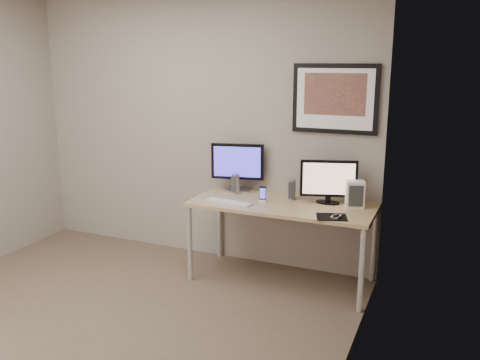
{
  "coord_description": "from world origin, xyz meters",
  "views": [
    {
      "loc": [
        2.33,
        -2.72,
        1.96
      ],
      "look_at": [
        0.7,
        1.1,
        0.96
      ],
      "focal_mm": 38.0,
      "sensor_mm": 36.0,
      "label": 1
    }
  ],
  "objects_px": {
    "keyboard": "(229,202)",
    "fan_unit": "(355,194)",
    "speaker_right": "(292,190)",
    "phone_dock": "(263,194)",
    "speaker_left": "(236,184)",
    "desk": "(282,210)",
    "monitor_tv": "(329,181)",
    "monitor_large": "(237,165)",
    "framed_art": "(335,99)"
  },
  "relations": [
    {
      "from": "speaker_right",
      "to": "fan_unit",
      "type": "bearing_deg",
      "value": -20.24
    },
    {
      "from": "monitor_tv",
      "to": "fan_unit",
      "type": "xyz_separation_m",
      "value": [
        0.24,
        -0.03,
        -0.09
      ]
    },
    {
      "from": "speaker_right",
      "to": "phone_dock",
      "type": "xyz_separation_m",
      "value": [
        -0.22,
        -0.17,
        -0.02
      ]
    },
    {
      "from": "fan_unit",
      "to": "framed_art",
      "type": "bearing_deg",
      "value": 119.51
    },
    {
      "from": "monitor_large",
      "to": "speaker_right",
      "type": "xyz_separation_m",
      "value": [
        0.57,
        -0.08,
        -0.16
      ]
    },
    {
      "from": "speaker_left",
      "to": "desk",
      "type": "bearing_deg",
      "value": -7.23
    },
    {
      "from": "speaker_left",
      "to": "monitor_large",
      "type": "bearing_deg",
      "value": 112.83
    },
    {
      "from": "monitor_tv",
      "to": "monitor_large",
      "type": "bearing_deg",
      "value": 156.98
    },
    {
      "from": "fan_unit",
      "to": "keyboard",
      "type": "bearing_deg",
      "value": 176.01
    },
    {
      "from": "desk",
      "to": "keyboard",
      "type": "relative_size",
      "value": 3.69
    },
    {
      "from": "monitor_tv",
      "to": "desk",
      "type": "bearing_deg",
      "value": -176.3
    },
    {
      "from": "monitor_tv",
      "to": "keyboard",
      "type": "height_order",
      "value": "monitor_tv"
    },
    {
      "from": "desk",
      "to": "framed_art",
      "type": "bearing_deg",
      "value": 43.46
    },
    {
      "from": "speaker_left",
      "to": "phone_dock",
      "type": "relative_size",
      "value": 1.37
    },
    {
      "from": "keyboard",
      "to": "fan_unit",
      "type": "height_order",
      "value": "fan_unit"
    },
    {
      "from": "desk",
      "to": "fan_unit",
      "type": "xyz_separation_m",
      "value": [
        0.6,
        0.11,
        0.18
      ]
    },
    {
      "from": "desk",
      "to": "speaker_left",
      "type": "relative_size",
      "value": 8.55
    },
    {
      "from": "speaker_left",
      "to": "speaker_right",
      "type": "relative_size",
      "value": 1.06
    },
    {
      "from": "monitor_tv",
      "to": "keyboard",
      "type": "relative_size",
      "value": 1.1
    },
    {
      "from": "monitor_large",
      "to": "speaker_right",
      "type": "distance_m",
      "value": 0.59
    },
    {
      "from": "desk",
      "to": "speaker_right",
      "type": "relative_size",
      "value": 9.06
    },
    {
      "from": "monitor_large",
      "to": "phone_dock",
      "type": "relative_size",
      "value": 3.63
    },
    {
      "from": "desk",
      "to": "speaker_right",
      "type": "height_order",
      "value": "speaker_right"
    },
    {
      "from": "monitor_tv",
      "to": "speaker_right",
      "type": "xyz_separation_m",
      "value": [
        -0.33,
        0.01,
        -0.12
      ]
    },
    {
      "from": "fan_unit",
      "to": "speaker_right",
      "type": "bearing_deg",
      "value": 156.38
    },
    {
      "from": "monitor_tv",
      "to": "keyboard",
      "type": "distance_m",
      "value": 0.88
    },
    {
      "from": "keyboard",
      "to": "speaker_right",
      "type": "bearing_deg",
      "value": 43.1
    },
    {
      "from": "desk",
      "to": "monitor_tv",
      "type": "distance_m",
      "value": 0.48
    },
    {
      "from": "speaker_left",
      "to": "keyboard",
      "type": "xyz_separation_m",
      "value": [
        0.08,
        -0.32,
        -0.09
      ]
    },
    {
      "from": "monitor_large",
      "to": "framed_art",
      "type": "bearing_deg",
      "value": -5.62
    },
    {
      "from": "phone_dock",
      "to": "speaker_right",
      "type": "bearing_deg",
      "value": 18.99
    },
    {
      "from": "speaker_right",
      "to": "fan_unit",
      "type": "relative_size",
      "value": 0.77
    },
    {
      "from": "phone_dock",
      "to": "monitor_tv",
      "type": "bearing_deg",
      "value": -2.92
    },
    {
      "from": "monitor_large",
      "to": "monitor_tv",
      "type": "xyz_separation_m",
      "value": [
        0.9,
        -0.09,
        -0.05
      ]
    },
    {
      "from": "framed_art",
      "to": "monitor_tv",
      "type": "relative_size",
      "value": 1.57
    },
    {
      "from": "monitor_tv",
      "to": "speaker_left",
      "type": "bearing_deg",
      "value": 162.51
    },
    {
      "from": "speaker_right",
      "to": "phone_dock",
      "type": "relative_size",
      "value": 1.3
    },
    {
      "from": "desk",
      "to": "phone_dock",
      "type": "bearing_deg",
      "value": -174.14
    },
    {
      "from": "framed_art",
      "to": "speaker_left",
      "type": "relative_size",
      "value": 4.01
    },
    {
      "from": "speaker_left",
      "to": "fan_unit",
      "type": "height_order",
      "value": "fan_unit"
    },
    {
      "from": "desk",
      "to": "framed_art",
      "type": "height_order",
      "value": "framed_art"
    },
    {
      "from": "framed_art",
      "to": "fan_unit",
      "type": "height_order",
      "value": "framed_art"
    },
    {
      "from": "phone_dock",
      "to": "framed_art",
      "type": "bearing_deg",
      "value": 14.34
    },
    {
      "from": "keyboard",
      "to": "monitor_tv",
      "type": "bearing_deg",
      "value": 29.73
    },
    {
      "from": "phone_dock",
      "to": "speaker_left",
      "type": "bearing_deg",
      "value": 134.44
    },
    {
      "from": "desk",
      "to": "monitor_large",
      "type": "height_order",
      "value": "monitor_large"
    },
    {
      "from": "keyboard",
      "to": "fan_unit",
      "type": "relative_size",
      "value": 1.89
    },
    {
      "from": "desk",
      "to": "speaker_left",
      "type": "xyz_separation_m",
      "value": [
        -0.51,
        0.14,
        0.16
      ]
    },
    {
      "from": "speaker_right",
      "to": "phone_dock",
      "type": "bearing_deg",
      "value": -158.04
    },
    {
      "from": "desk",
      "to": "monitor_large",
      "type": "bearing_deg",
      "value": 156.38
    }
  ]
}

